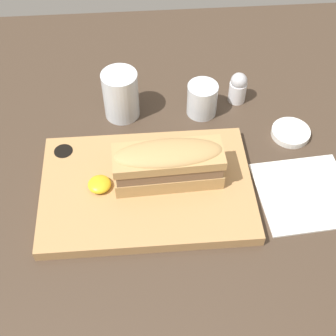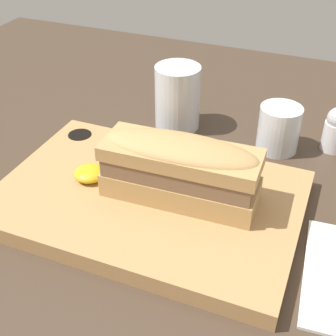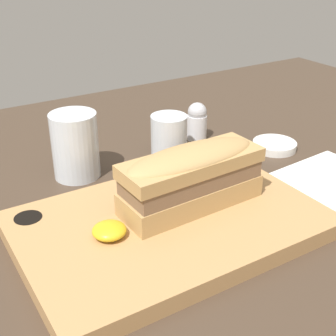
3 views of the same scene
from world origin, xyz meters
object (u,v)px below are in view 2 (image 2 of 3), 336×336
object	(u,v)px
sandwich	(180,167)
water_glass	(177,101)
wine_glass	(279,130)
serving_board	(148,200)
salt_shaker	(336,129)

from	to	relation	value
sandwich	water_glass	distance (cm)	21.03
wine_glass	sandwich	bearing A→B (deg)	-113.79
sandwich	serving_board	bearing A→B (deg)	-167.53
sandwich	salt_shaker	bearing A→B (deg)	53.56
wine_glass	salt_shaker	world-z (taller)	same
serving_board	wine_glass	size ratio (longest dim) A/B	5.39
wine_glass	salt_shaker	size ratio (longest dim) A/B	1.00
water_glass	wine_glass	world-z (taller)	water_glass
serving_board	salt_shaker	bearing A→B (deg)	48.51
serving_board	water_glass	distance (cm)	20.88
serving_board	wine_glass	bearing A→B (deg)	58.08
water_glass	salt_shaker	xyz separation A→B (cm)	(23.83, 2.26, -0.97)
water_glass	salt_shaker	size ratio (longest dim) A/B	1.48
salt_shaker	water_glass	bearing A→B (deg)	-174.59
sandwich	water_glass	size ratio (longest dim) A/B	1.86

